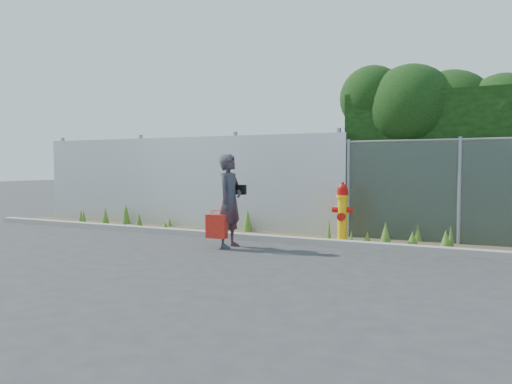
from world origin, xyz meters
The scene contains 8 objects.
ground centered at (0.00, 0.00, 0.00)m, with size 80.00×80.00×0.00m, color #323134.
curb centered at (0.00, 1.80, 0.06)m, with size 16.00×0.22×0.12m, color gray.
weed_strip centered at (-0.02, 2.40, 0.12)m, with size 16.00×1.30×0.52m.
corrugated_fence centered at (-3.25, 3.01, 1.10)m, with size 8.50×0.21×2.30m.
fire_hydrant centered at (1.15, 2.27, 0.57)m, with size 0.40×0.35×1.18m.
woman centered at (-0.55, 0.82, 0.86)m, with size 0.63×0.41×1.72m, color #0E505A.
red_tote_bag centered at (-0.68, 0.56, 0.41)m, with size 0.39×0.14×0.51m.
black_shoulder_bag centered at (-0.45, 1.02, 1.06)m, with size 0.24×0.10×0.18m.
Camera 1 is at (3.97, -7.13, 1.50)m, focal length 35.00 mm.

